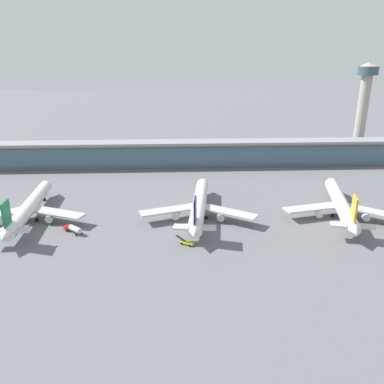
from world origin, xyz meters
The scene contains 10 objects.
ground_plane centered at (0.00, 0.00, 0.00)m, with size 1200.00×1200.00×0.00m, color slate.
airliner_left_stand centered at (-65.35, 3.14, 5.12)m, with size 46.94×61.07×16.26m.
airliner_centre_stand centered at (2.34, 2.82, 5.12)m, with size 46.61×61.05×16.26m.
airliner_right_stand centered at (60.06, 1.27, 5.12)m, with size 45.74×60.44×16.26m.
service_truck_near_nose_yellow centered at (-3.52, -20.98, 0.81)m, with size 6.49×4.74×2.70m.
service_truck_mid_apron_red centered at (-44.99, -9.66, 1.71)m, with size 7.96×7.35×2.95m.
service_truck_at_far_stand_olive centered at (1.70, -6.19, 0.81)m, with size 4.60×6.55×2.70m.
terminal_building centered at (0.00, 79.23, 7.87)m, with size 250.76×12.80×15.20m.
control_tower centered at (109.17, 94.56, 34.48)m, with size 12.00×12.00×63.01m.
safety_cone_alpha centered at (-48.44, -20.26, 0.32)m, with size 0.62×0.62×0.70m.
Camera 1 is at (-7.39, -141.94, 62.93)m, focal length 36.27 mm.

